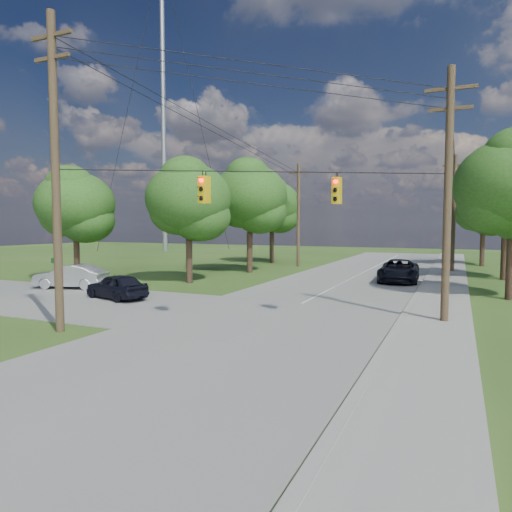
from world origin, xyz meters
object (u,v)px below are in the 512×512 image
at_px(car_cross_dark, 117,286).
at_px(car_main_north, 399,271).
at_px(pole_ne, 448,192).
at_px(pole_north_w, 298,214).
at_px(car_cross_silver, 71,277).
at_px(pole_north_e, 454,213).
at_px(pole_sw, 55,169).

height_order(car_cross_dark, car_main_north, car_main_north).
bearing_deg(car_cross_dark, pole_ne, 107.93).
relative_size(pole_north_w, car_main_north, 1.76).
bearing_deg(car_main_north, pole_ne, -78.66).
distance_m(pole_north_w, car_cross_dark, 23.32).
bearing_deg(car_cross_silver, car_main_north, 107.49).
relative_size(pole_ne, car_cross_silver, 2.28).
distance_m(pole_north_w, car_cross_silver, 22.72).
relative_size(car_cross_dark, car_cross_silver, 0.89).
bearing_deg(pole_ne, pole_north_e, 90.00).
xyz_separation_m(pole_sw, car_cross_silver, (-8.71, 8.90, -5.44)).
relative_size(pole_sw, car_cross_dark, 2.92).
distance_m(pole_ne, car_cross_dark, 17.37).
distance_m(pole_north_w, car_main_north, 14.24).
distance_m(pole_ne, pole_north_w, 26.03).
relative_size(pole_ne, car_main_north, 1.84).
height_order(pole_north_w, car_cross_silver, pole_north_w).
bearing_deg(pole_north_w, pole_ne, -57.71).
height_order(car_cross_dark, car_cross_silver, car_cross_silver).
relative_size(pole_ne, car_cross_dark, 2.56).
bearing_deg(pole_north_w, car_main_north, -39.33).
relative_size(pole_sw, car_main_north, 2.11).
bearing_deg(car_main_north, car_cross_dark, -136.15).
height_order(pole_sw, pole_north_e, pole_sw).
xyz_separation_m(pole_ne, car_cross_dark, (-16.70, -0.74, -4.73)).
bearing_deg(pole_sw, pole_north_w, 90.77).
relative_size(pole_north_e, car_main_north, 1.76).
bearing_deg(pole_north_w, car_cross_dark, -97.01).
height_order(pole_ne, car_main_north, pole_ne).
bearing_deg(car_main_north, car_cross_silver, -150.15).
distance_m(pole_ne, car_main_north, 14.58).
bearing_deg(pole_sw, car_main_north, 64.31).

